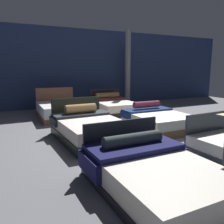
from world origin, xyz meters
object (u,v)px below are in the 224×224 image
object	(u,v)px
bed_0	(153,172)
bed_4	(61,110)
bed_3	(158,121)
price_sign	(224,155)
bed_2	(90,128)
bed_5	(113,106)
support_pillar	(128,68)

from	to	relation	value
bed_0	bed_4	xyz separation A→B (m)	(0.10, 5.59, 0.01)
bed_3	price_sign	distance (m)	3.24
bed_2	bed_4	world-z (taller)	bed_4
bed_0	price_sign	world-z (taller)	price_sign
bed_3	bed_5	xyz separation A→B (m)	(0.00, 2.89, 0.02)
bed_0	price_sign	distance (m)	1.18
bed_4	price_sign	xyz separation A→B (m)	(1.03, -5.88, 0.15)
bed_2	price_sign	size ratio (longest dim) A/B	2.05
price_sign	bed_3	bearing A→B (deg)	70.19
bed_2	support_pillar	world-z (taller)	support_pillar
bed_2	price_sign	distance (m)	3.20
bed_3	price_sign	world-z (taller)	price_sign
support_pillar	bed_5	bearing A→B (deg)	-134.27
bed_3	bed_5	bearing A→B (deg)	90.92
bed_2	bed_5	xyz separation A→B (m)	(2.14, 2.91, -0.01)
bed_3	support_pillar	distance (m)	5.12
bed_0	support_pillar	size ratio (longest dim) A/B	0.62
bed_5	price_sign	bearing A→B (deg)	-97.32
bed_5	bed_2	bearing A→B (deg)	-123.23
bed_4	price_sign	distance (m)	5.97
bed_4	support_pillar	xyz separation A→B (m)	(3.80, 1.77, 1.49)
bed_4	bed_2	bearing A→B (deg)	-88.23
bed_0	bed_2	size ratio (longest dim) A/B	1.00
bed_3	bed_4	xyz separation A→B (m)	(-2.13, 2.83, 0.02)
bed_5	support_pillar	xyz separation A→B (m)	(1.67, 1.71, 1.49)
bed_4	bed_0	bearing A→B (deg)	-89.04
bed_2	price_sign	xyz separation A→B (m)	(1.05, -3.03, 0.14)
bed_0	bed_5	distance (m)	6.07
bed_0	bed_5	xyz separation A→B (m)	(2.23, 5.64, 0.01)
bed_3	bed_5	size ratio (longest dim) A/B	0.90
bed_2	support_pillar	xyz separation A→B (m)	(3.81, 4.62, 1.48)
bed_4	bed_5	world-z (taller)	bed_4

